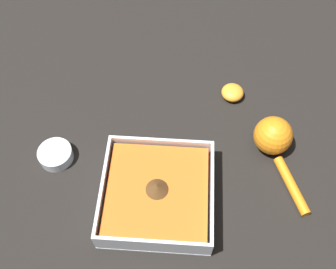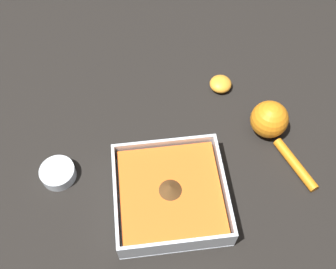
{
  "view_description": "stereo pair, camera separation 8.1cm",
  "coord_description": "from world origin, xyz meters",
  "px_view_note": "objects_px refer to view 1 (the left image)",
  "views": [
    {
      "loc": [
        -0.05,
        0.35,
        0.72
      ],
      "look_at": [
        -0.02,
        -0.08,
        0.03
      ],
      "focal_mm": 42.0,
      "sensor_mm": 36.0,
      "label": 1
    },
    {
      "loc": [
        0.03,
        0.35,
        0.72
      ],
      "look_at": [
        -0.02,
        -0.08,
        0.03
      ],
      "focal_mm": 42.0,
      "sensor_mm": 36.0,
      "label": 2
    }
  ],
  "objects_px": {
    "square_dish": "(157,194)",
    "spice_bowl": "(56,155)",
    "lemon_half": "(232,93)",
    "lemon_squeezer": "(275,140)"
  },
  "relations": [
    {
      "from": "spice_bowl",
      "to": "lemon_half",
      "type": "relative_size",
      "value": 1.38
    },
    {
      "from": "square_dish",
      "to": "spice_bowl",
      "type": "relative_size",
      "value": 2.99
    },
    {
      "from": "square_dish",
      "to": "lemon_half",
      "type": "height_order",
      "value": "square_dish"
    },
    {
      "from": "spice_bowl",
      "to": "lemon_half",
      "type": "distance_m",
      "value": 0.41
    },
    {
      "from": "spice_bowl",
      "to": "lemon_squeezer",
      "type": "relative_size",
      "value": 0.35
    },
    {
      "from": "spice_bowl",
      "to": "lemon_half",
      "type": "bearing_deg",
      "value": -153.1
    },
    {
      "from": "spice_bowl",
      "to": "lemon_squeezer",
      "type": "bearing_deg",
      "value": -173.52
    },
    {
      "from": "lemon_half",
      "to": "square_dish",
      "type": "bearing_deg",
      "value": 60.42
    },
    {
      "from": "square_dish",
      "to": "spice_bowl",
      "type": "bearing_deg",
      "value": -19.87
    },
    {
      "from": "lemon_squeezer",
      "to": "square_dish",
      "type": "bearing_deg",
      "value": 98.88
    }
  ]
}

